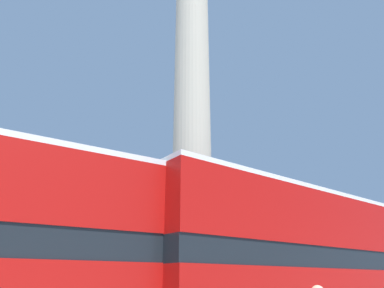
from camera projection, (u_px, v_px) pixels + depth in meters
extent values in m
cube|color=#ADA593|center=(192.00, 262.00, 13.50)|extent=(2.06, 2.06, 0.99)
cylinder|color=#ADA593|center=(192.00, 40.00, 17.53)|extent=(1.70, 1.70, 20.62)
cube|color=black|center=(306.00, 260.00, 10.35)|extent=(11.18, 2.52, 0.55)
cube|color=#A80F0C|center=(302.00, 225.00, 10.74)|extent=(11.18, 2.57, 1.53)
cube|color=silver|center=(299.00, 199.00, 11.04)|extent=(11.18, 2.57, 0.12)
cylinder|color=black|center=(271.00, 258.00, 13.89)|extent=(0.14, 0.14, 5.29)
sphere|color=white|center=(265.00, 190.00, 14.95)|extent=(0.40, 0.40, 0.40)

